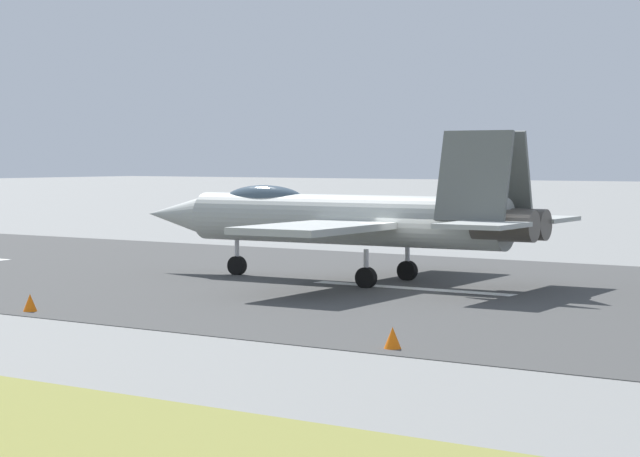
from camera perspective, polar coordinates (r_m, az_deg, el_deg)
name	(u,v)px	position (r m, az deg, el deg)	size (l,w,h in m)	color
ground_plane	(407,289)	(43.21, 4.14, -2.85)	(400.00, 400.00, 0.00)	gray
runway_strip	(408,288)	(43.20, 4.16, -2.83)	(240.00, 26.00, 0.02)	#414140
fighter_jet	(344,218)	(45.29, 1.16, 0.51)	(17.52, 13.64, 5.61)	#A3A7A3
marker_cone_near	(393,338)	(29.49, 3.45, -5.19)	(0.44, 0.44, 0.55)	orange
marker_cone_mid	(30,303)	(37.57, -13.53, -3.44)	(0.44, 0.44, 0.55)	orange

